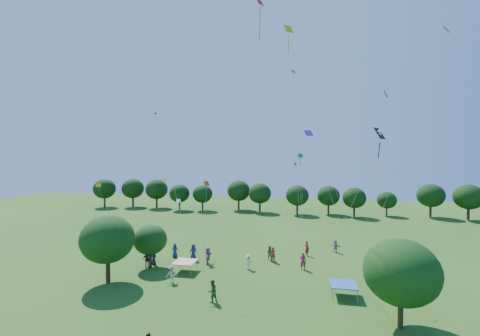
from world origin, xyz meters
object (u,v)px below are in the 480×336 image
(near_tree_north, at_px, (150,240))
(tent_blue, at_px, (343,284))
(near_tree_west, at_px, (108,239))
(red_high_kite, at_px, (250,50))
(pirate_kite, at_px, (378,138))
(near_tree_east, at_px, (401,272))
(tent_red_stripe, at_px, (185,262))

(near_tree_north, height_order, tent_blue, near_tree_north)
(near_tree_west, relative_size, red_high_kite, 0.25)
(near_tree_west, bearing_deg, near_tree_north, 67.07)
(pirate_kite, bearing_deg, near_tree_north, 163.65)
(near_tree_west, distance_m, near_tree_north, 5.22)
(near_tree_north, height_order, near_tree_east, near_tree_east)
(near_tree_east, xyz_separation_m, tent_blue, (-3.29, 4.49, -2.92))
(near_tree_west, bearing_deg, near_tree_east, -7.63)
(tent_red_stripe, bearing_deg, near_tree_north, 172.15)
(near_tree_west, height_order, pirate_kite, pirate_kite)
(near_tree_west, bearing_deg, tent_red_stripe, 33.87)
(near_tree_east, relative_size, tent_red_stripe, 2.84)
(pirate_kite, bearing_deg, near_tree_east, -52.19)
(near_tree_east, height_order, tent_blue, near_tree_east)
(near_tree_west, xyz_separation_m, pirate_kite, (23.59, -1.64, 9.20))
(tent_red_stripe, distance_m, tent_blue, 15.75)
(near_tree_east, relative_size, tent_blue, 2.84)
(tent_red_stripe, relative_size, pirate_kite, 0.17)
(near_tree_west, relative_size, tent_red_stripe, 2.92)
(red_high_kite, bearing_deg, tent_red_stripe, 171.66)
(tent_red_stripe, relative_size, red_high_kite, 0.09)
(near_tree_north, distance_m, pirate_kite, 24.78)
(pirate_kite, distance_m, red_high_kite, 14.37)
(tent_blue, xyz_separation_m, red_high_kite, (-8.47, 1.94, 20.98))
(near_tree_west, height_order, tent_blue, near_tree_west)
(near_tree_north, height_order, tent_red_stripe, near_tree_north)
(tent_red_stripe, distance_m, pirate_kite, 22.13)
(tent_blue, bearing_deg, pirate_kite, -54.78)
(near_tree_north, distance_m, near_tree_east, 24.30)
(near_tree_north, bearing_deg, red_high_kite, -8.16)
(tent_red_stripe, relative_size, tent_blue, 1.00)
(red_high_kite, bearing_deg, near_tree_east, -28.66)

